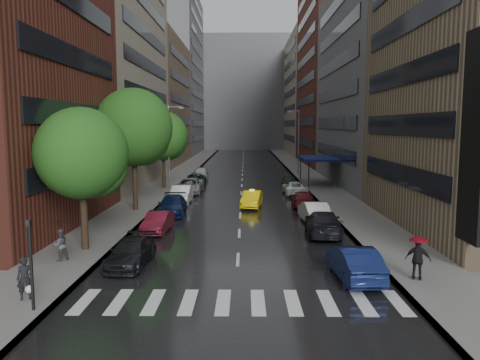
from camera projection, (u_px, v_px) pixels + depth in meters
ground at (237, 285)px, 20.74m from camera, size 220.00×220.00×0.00m
road at (243, 172)px, 70.39m from camera, size 14.00×140.00×0.01m
sidewalk_left at (183, 171)px, 70.47m from camera, size 4.00×140.00×0.15m
sidewalk_right at (302, 171)px, 70.28m from camera, size 4.00×140.00×0.15m
crosswalk at (241, 302)px, 18.75m from camera, size 13.15×2.80×0.01m
buildings_left at (152, 71)px, 77.39m from camera, size 8.00×108.00×38.00m
buildings_right at (336, 75)px, 75.11m from camera, size 8.05×109.10×36.00m
building_far at (244, 94)px, 136.02m from camera, size 40.00×14.00×32.00m
tree_near at (82, 154)px, 25.62m from camera, size 5.06×5.06×8.06m
tree_mid at (134, 127)px, 37.57m from camera, size 6.29×6.29×10.02m
tree_far at (163, 136)px, 51.04m from camera, size 5.39×5.39×8.58m
taxi at (252, 199)px, 40.27m from camera, size 2.07×4.44×1.41m
parked_cars_left at (184, 192)px, 44.39m from camera, size 2.67×42.39×1.59m
parked_cars_right at (309, 206)px, 36.79m from camera, size 2.67×36.39×1.57m
ped_bag_walker at (25, 279)px, 18.58m from camera, size 0.74×0.62×1.71m
ped_black_umbrella at (60, 237)px, 23.85m from camera, size 1.01×0.99×2.09m
ped_red_umbrella at (418, 254)px, 20.92m from camera, size 1.18×0.84×2.01m
traffic_light at (31, 256)px, 17.37m from camera, size 0.18×0.15×3.45m
street_lamp_left at (170, 145)px, 50.03m from camera, size 1.74×0.22×9.00m
street_lamp_right at (298, 141)px, 64.76m from camera, size 1.74×0.22×9.00m
awning at (318, 158)px, 55.03m from camera, size 4.00×8.00×3.12m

